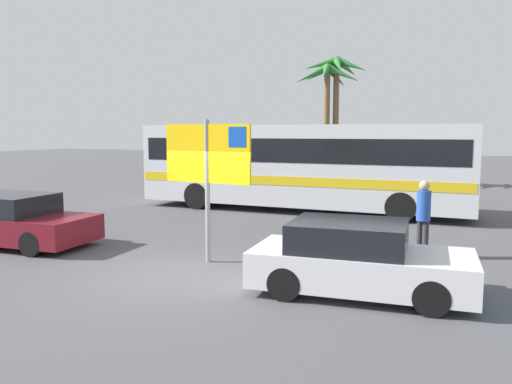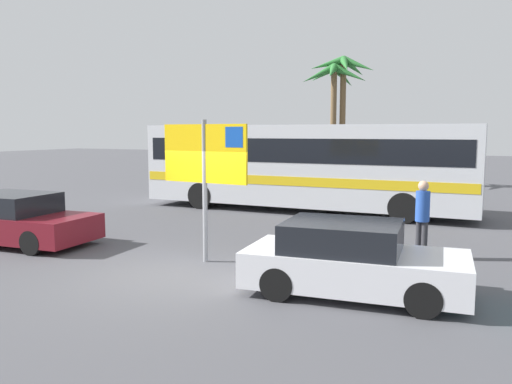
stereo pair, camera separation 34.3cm
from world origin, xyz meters
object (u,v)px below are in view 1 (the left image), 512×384
(ferry_sign, at_px, (209,159))
(car_white, at_px, (358,260))
(bus_front_coach, at_px, (301,163))
(car_maroon, at_px, (14,221))
(pedestrian_near_sign, at_px, (423,212))

(ferry_sign, relative_size, car_white, 0.79)
(bus_front_coach, height_order, car_white, bus_front_coach)
(car_maroon, bearing_deg, car_white, -6.54)
(bus_front_coach, height_order, pedestrian_near_sign, bus_front_coach)
(ferry_sign, relative_size, pedestrian_near_sign, 1.76)
(bus_front_coach, distance_m, car_maroon, 9.96)
(ferry_sign, xyz_separation_m, car_white, (3.55, -0.95, -1.69))
(car_white, bearing_deg, car_maroon, 172.11)
(bus_front_coach, height_order, car_maroon, bus_front_coach)
(pedestrian_near_sign, bearing_deg, bus_front_coach, 74.91)
(car_white, bearing_deg, bus_front_coach, 109.55)
(car_maroon, bearing_deg, pedestrian_near_sign, 12.28)
(bus_front_coach, distance_m, pedestrian_near_sign, 7.60)
(bus_front_coach, bearing_deg, car_maroon, -120.32)
(car_white, bearing_deg, pedestrian_near_sign, 71.31)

